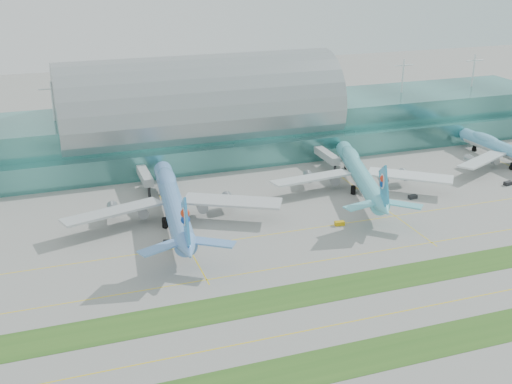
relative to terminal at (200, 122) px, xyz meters
name	(u,v)px	position (x,y,z in m)	size (l,w,h in m)	color
ground	(324,295)	(-0.01, -128.79, -14.23)	(700.00, 700.00, 0.00)	gray
terminal	(200,122)	(0.00, 0.00, 0.00)	(340.00, 69.10, 36.00)	#3D7A75
grass_strip_near	(376,354)	(-0.01, -156.79, -14.19)	(420.00, 12.00, 0.08)	#2D591E
grass_strip_far	(321,291)	(-0.01, -126.79, -14.19)	(420.00, 12.00, 0.08)	#2D591E
taxiline_b	(348,322)	(-0.01, -142.79, -14.22)	(420.00, 0.35, 0.01)	yellow
taxiline_c	(298,265)	(-0.01, -110.79, -14.22)	(420.00, 0.35, 0.01)	yellow
taxiline_d	(271,234)	(-0.01, -88.79, -14.22)	(420.00, 0.35, 0.01)	yellow
airliner_b	(173,201)	(-27.29, -67.92, -7.20)	(72.55, 82.77, 22.77)	#5E8FCF
airliner_c	(360,173)	(45.22, -62.03, -7.59)	(66.37, 76.77, 21.51)	#5FC4D1
airliner_d	(512,152)	(117.82, -58.16, -8.14)	(63.08, 71.72, 19.73)	#65B6DF
gse_c	(169,245)	(-32.93, -87.05, -13.61)	(3.42, 1.78, 1.23)	black
gse_d	(170,243)	(-32.51, -86.30, -13.39)	(3.97, 1.99, 1.67)	black
gse_e	(340,223)	(23.77, -89.51, -13.57)	(3.20, 1.73, 1.32)	gold
gse_f	(413,197)	(59.44, -76.85, -13.57)	(3.18, 1.81, 1.31)	black
gse_g	(508,183)	(101.73, -76.74, -13.52)	(3.35, 1.88, 1.42)	black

